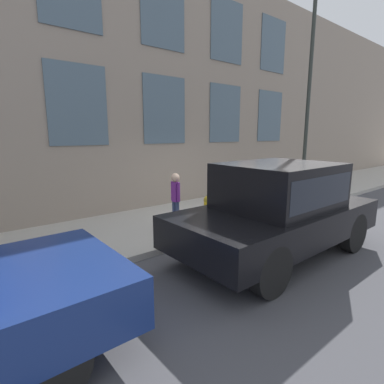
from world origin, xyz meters
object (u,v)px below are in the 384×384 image
Objects in this scene: street_lamp at (310,75)px; person at (176,195)px; fire_hydrant at (208,210)px; parked_car_black_near at (278,206)px.

person is at bearing 86.86° from street_lamp.
street_lamp reaches higher than fire_hydrant.
person is (0.36, 0.73, 0.42)m from fire_hydrant.
fire_hydrant is 2.10m from parked_car_black_near.
parked_car_black_near is 5.92m from street_lamp.
street_lamp is (2.12, -4.48, 3.23)m from parked_car_black_near.
fire_hydrant is 5.81m from street_lamp.
fire_hydrant is 0.17× the size of parked_car_black_near.
fire_hydrant is at bearing 91.02° from street_lamp.
parked_car_black_near is 0.66× the size of street_lamp.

